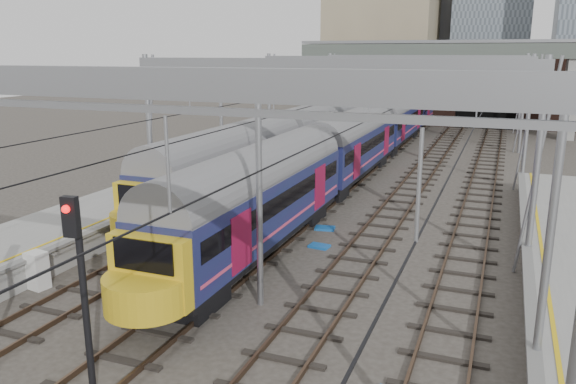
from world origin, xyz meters
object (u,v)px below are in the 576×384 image
at_px(train_main, 379,129).
at_px(signal_near_centre, 80,276).
at_px(train_second, 283,145).
at_px(relay_cabinet, 37,270).

bearing_deg(train_main, signal_near_centre, -89.35).
bearing_deg(signal_near_centre, train_main, 82.92).
bearing_deg(train_second, train_main, 67.77).
xyz_separation_m(train_second, relay_cabinet, (-1.80, -18.64, -1.69)).
bearing_deg(train_main, train_second, -112.23).
height_order(train_second, signal_near_centre, signal_near_centre).
relative_size(train_second, relay_cabinet, 22.47).
bearing_deg(signal_near_centre, relay_cabinet, 135.50).
distance_m(train_main, relay_cabinet, 29.07).
bearing_deg(relay_cabinet, signal_near_centre, -27.75).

